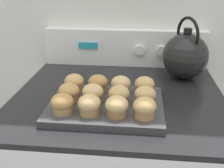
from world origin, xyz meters
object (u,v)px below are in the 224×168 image
at_px(muffin_pan, 106,106).
at_px(muffin_r1_c1, 93,94).
at_px(muffin_r0_c0, 62,104).
at_px(muffin_r2_c0, 74,83).
at_px(muffin_r1_c2, 119,95).
at_px(muffin_r0_c2, 117,106).
at_px(muffin_r1_c3, 145,96).
at_px(muffin_r1_c0, 69,93).
at_px(muffin_r0_c3, 145,108).
at_px(tea_kettle, 185,55).
at_px(muffin_r2_c1, 98,84).
at_px(muffin_r0_c1, 89,105).
at_px(muffin_r2_c2, 121,85).
at_px(muffin_r2_c3, 145,86).

bearing_deg(muffin_pan, muffin_r1_c1, 179.51).
bearing_deg(muffin_r0_c0, muffin_r2_c0, 90.51).
distance_m(muffin_pan, muffin_r1_c2, 0.06).
xyz_separation_m(muffin_r0_c2, muffin_r2_c0, (-0.16, 0.16, 0.00)).
xyz_separation_m(muffin_pan, muffin_r1_c3, (0.12, -0.00, 0.04)).
height_order(muffin_pan, muffin_r1_c0, muffin_r1_c0).
bearing_deg(muffin_r0_c2, muffin_r0_c3, -0.30).
height_order(muffin_r0_c2, muffin_r1_c3, same).
bearing_deg(tea_kettle, muffin_r2_c1, -144.83).
bearing_deg(tea_kettle, muffin_r2_c0, -150.69).
xyz_separation_m(muffin_r1_c2, muffin_r2_c0, (-0.16, 0.08, 0.00)).
xyz_separation_m(muffin_r0_c2, muffin_r0_c3, (0.08, -0.00, 0.00)).
distance_m(muffin_r0_c1, tea_kettle, 0.50).
xyz_separation_m(muffin_r0_c3, muffin_r1_c3, (0.00, 0.08, 0.00)).
relative_size(muffin_r0_c2, tea_kettle, 0.27).
relative_size(muffin_r0_c2, muffin_r1_c2, 1.00).
height_order(muffin_r1_c3, muffin_r2_c0, same).
bearing_deg(muffin_r2_c1, muffin_r0_c2, -63.98).
xyz_separation_m(muffin_r1_c1, tea_kettle, (0.32, 0.31, 0.04)).
distance_m(muffin_r0_c0, muffin_r1_c1, 0.11).
xyz_separation_m(muffin_r2_c2, tea_kettle, (0.24, 0.23, 0.04)).
relative_size(muffin_r0_c0, muffin_r1_c1, 1.00).
xyz_separation_m(muffin_r1_c2, muffin_r1_c3, (0.08, 0.00, 0.00)).
xyz_separation_m(muffin_r1_c0, muffin_r2_c3, (0.24, 0.08, 0.00)).
relative_size(muffin_r1_c3, muffin_r2_c2, 1.00).
relative_size(muffin_r0_c3, muffin_r1_c3, 1.00).
bearing_deg(muffin_r1_c1, muffin_r2_c1, 87.16).
height_order(muffin_r1_c3, tea_kettle, tea_kettle).
bearing_deg(muffin_r2_c2, muffin_pan, -117.00).
bearing_deg(muffin_r2_c2, muffin_r1_c1, -136.21).
height_order(muffin_pan, muffin_r2_c3, muffin_r2_c3).
height_order(muffin_r1_c0, tea_kettle, tea_kettle).
distance_m(muffin_r2_c1, tea_kettle, 0.39).
height_order(muffin_r1_c0, muffin_r1_c2, same).
height_order(muffin_r0_c0, muffin_r2_c0, same).
bearing_deg(muffin_r1_c2, muffin_r2_c2, 90.33).
height_order(muffin_r1_c1, muffin_r2_c1, same).
xyz_separation_m(muffin_r1_c0, muffin_r2_c0, (-0.00, 0.08, 0.00)).
distance_m(muffin_r0_c3, muffin_r1_c1, 0.18).
relative_size(muffin_pan, muffin_r0_c3, 5.38).
relative_size(muffin_r1_c0, muffin_r1_c3, 1.00).
relative_size(muffin_r0_c1, muffin_r0_c2, 1.00).
bearing_deg(muffin_r0_c2, muffin_r2_c3, 63.75).
height_order(muffin_r0_c1, muffin_r2_c0, same).
distance_m(muffin_r0_c3, muffin_r1_c0, 0.25).
relative_size(muffin_r0_c1, muffin_r1_c3, 1.00).
bearing_deg(muffin_r0_c1, muffin_r1_c0, 135.43).
bearing_deg(muffin_r1_c2, muffin_r1_c0, 179.26).
height_order(muffin_r1_c1, muffin_r2_c2, same).
bearing_deg(muffin_r1_c2, muffin_r0_c0, -154.26).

